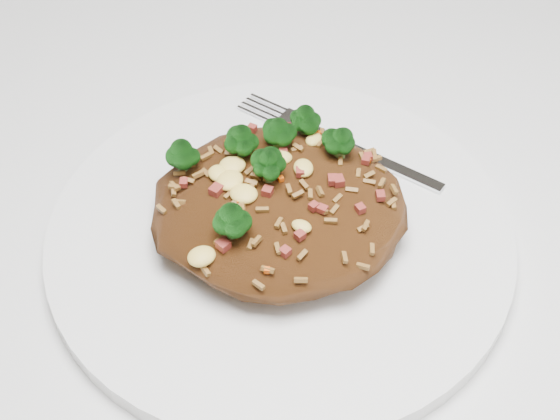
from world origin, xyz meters
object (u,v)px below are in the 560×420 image
(fried_rice, at_px, (279,196))
(fork, at_px, (348,147))
(dining_table, at_px, (127,290))
(plate, at_px, (280,233))

(fried_rice, relative_size, fork, 1.10)
(fried_rice, xyz_separation_m, fork, (0.05, 0.07, -0.02))
(fried_rice, height_order, fork, fried_rice)
(fork, bearing_deg, fried_rice, -89.37)
(dining_table, relative_size, plate, 4.06)
(fork, bearing_deg, dining_table, -130.41)
(plate, bearing_deg, dining_table, 166.53)
(dining_table, bearing_deg, fork, 15.39)
(fried_rice, bearing_deg, fork, 56.44)
(fried_rice, bearing_deg, dining_table, 167.07)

